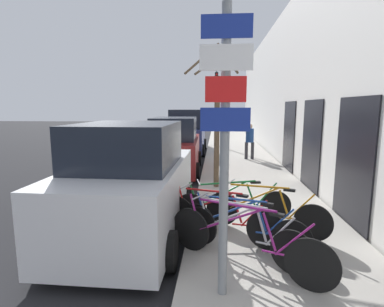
% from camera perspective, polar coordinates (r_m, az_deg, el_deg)
% --- Properties ---
extents(ground_plane, '(80.00, 80.00, 0.00)m').
position_cam_1_polar(ground_plane, '(11.12, -3.27, -4.16)').
color(ground_plane, black).
extents(sidewalk_curb, '(3.20, 32.00, 0.15)m').
position_cam_1_polar(sidewalk_curb, '(13.79, 9.13, -1.39)').
color(sidewalk_curb, '#ADA89E').
rests_on(sidewalk_curb, ground).
extents(building_facade, '(0.23, 32.00, 6.50)m').
position_cam_1_polar(building_facade, '(13.77, 16.91, 11.51)').
color(building_facade, silver).
rests_on(building_facade, ground).
extents(signpost, '(0.60, 0.13, 3.51)m').
position_cam_1_polar(signpost, '(3.54, 6.25, 2.39)').
color(signpost, gray).
rests_on(signpost, sidewalk_curb).
extents(bicycle_0, '(2.27, 1.40, 0.98)m').
position_cam_1_polar(bicycle_0, '(4.62, 9.79, -16.10)').
color(bicycle_0, black).
rests_on(bicycle_0, sidewalk_curb).
extents(bicycle_1, '(1.92, 1.24, 0.90)m').
position_cam_1_polar(bicycle_1, '(4.91, 9.49, -14.91)').
color(bicycle_1, black).
rests_on(bicycle_1, sidewalk_curb).
extents(bicycle_2, '(2.11, 0.92, 0.87)m').
position_cam_1_polar(bicycle_2, '(5.24, 9.42, -13.45)').
color(bicycle_2, black).
rests_on(bicycle_2, sidewalk_curb).
extents(bicycle_3, '(2.16, 0.99, 0.91)m').
position_cam_1_polar(bicycle_3, '(5.49, 5.17, -12.14)').
color(bicycle_3, black).
rests_on(bicycle_3, sidewalk_curb).
extents(bicycle_4, '(2.22, 0.91, 0.92)m').
position_cam_1_polar(bicycle_4, '(5.90, 13.68, -10.80)').
color(bicycle_4, black).
rests_on(bicycle_4, sidewalk_curb).
extents(bicycle_5, '(2.40, 0.57, 0.90)m').
position_cam_1_polar(bicycle_5, '(6.20, 7.88, -9.71)').
color(bicycle_5, black).
rests_on(bicycle_5, sidewalk_curb).
extents(parked_car_0, '(2.16, 4.14, 2.21)m').
position_cam_1_polar(parked_car_0, '(5.92, -11.54, -5.92)').
color(parked_car_0, silver).
rests_on(parked_car_0, ground).
extents(parked_car_1, '(2.07, 4.38, 2.12)m').
position_cam_1_polar(parked_car_1, '(11.47, -3.29, 1.13)').
color(parked_car_1, maroon).
rests_on(parked_car_1, ground).
extents(parked_car_2, '(2.08, 4.46, 2.36)m').
position_cam_1_polar(parked_car_2, '(16.44, -0.99, 3.83)').
color(parked_car_2, navy).
rests_on(parked_car_2, ground).
extents(pedestrian_near, '(0.42, 0.36, 1.60)m').
position_cam_1_polar(pedestrian_near, '(13.77, 10.94, 2.75)').
color(pedestrian_near, '#333338').
rests_on(pedestrian_near, sidewalk_curb).
extents(street_tree, '(1.45, 0.84, 4.12)m').
position_cam_1_polar(street_tree, '(8.69, 4.61, 5.92)').
color(street_tree, brown).
rests_on(street_tree, sidewalk_curb).
extents(traffic_light, '(0.20, 0.30, 4.50)m').
position_cam_1_polar(traffic_light, '(18.30, 4.65, 10.50)').
color(traffic_light, gray).
rests_on(traffic_light, sidewalk_curb).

